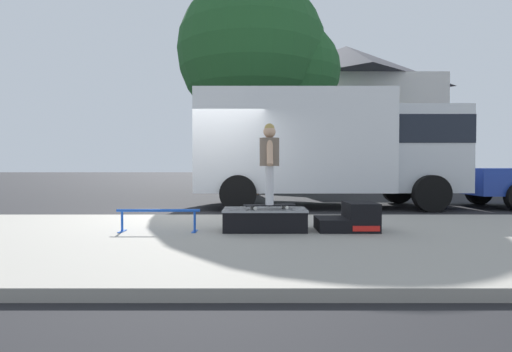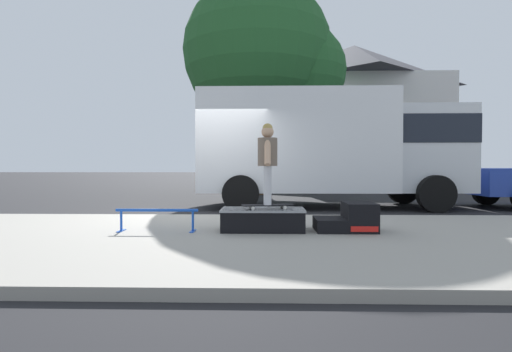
% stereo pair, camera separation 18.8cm
% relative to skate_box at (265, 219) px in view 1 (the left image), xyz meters
% --- Properties ---
extents(ground_plane, '(140.00, 140.00, 0.00)m').
position_rel_skate_box_xyz_m(ground_plane, '(-1.17, 2.54, -0.30)').
color(ground_plane, black).
extents(sidewalk_slab, '(50.00, 5.00, 0.12)m').
position_rel_skate_box_xyz_m(sidewalk_slab, '(-1.17, -0.46, -0.24)').
color(sidewalk_slab, gray).
rests_on(sidewalk_slab, ground).
extents(skate_box, '(1.27, 0.68, 0.34)m').
position_rel_skate_box_xyz_m(skate_box, '(0.00, 0.00, 0.00)').
color(skate_box, black).
rests_on(skate_box, sidewalk_slab).
extents(kicker_ramp, '(0.90, 0.68, 0.43)m').
position_rel_skate_box_xyz_m(kicker_ramp, '(1.34, -0.00, -0.00)').
color(kicker_ramp, black).
rests_on(kicker_ramp, sidewalk_slab).
extents(grind_rail, '(1.26, 0.28, 0.34)m').
position_rel_skate_box_xyz_m(grind_rail, '(-1.61, -0.13, 0.07)').
color(grind_rail, blue).
rests_on(grind_rail, sidewalk_slab).
extents(skateboard, '(0.81, 0.38, 0.07)m').
position_rel_skate_box_xyz_m(skateboard, '(0.07, -0.04, 0.21)').
color(skateboard, black).
rests_on(skateboard, skate_box).
extents(skater_kid, '(0.30, 0.64, 1.24)m').
position_rel_skate_box_xyz_m(skater_kid, '(0.07, -0.04, 0.95)').
color(skater_kid, silver).
rests_on(skater_kid, skateboard).
extents(box_truck, '(6.91, 2.63, 3.05)m').
position_rel_skate_box_xyz_m(box_truck, '(1.80, 4.74, 1.40)').
color(box_truck, white).
rests_on(box_truck, ground).
extents(street_tree_main, '(6.33, 5.76, 8.43)m').
position_rel_skate_box_xyz_m(street_tree_main, '(0.03, 9.67, 5.08)').
color(street_tree_main, brown).
rests_on(street_tree_main, ground).
extents(house_behind, '(9.54, 8.23, 8.40)m').
position_rel_skate_box_xyz_m(house_behind, '(5.34, 18.29, 3.94)').
color(house_behind, silver).
rests_on(house_behind, ground).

